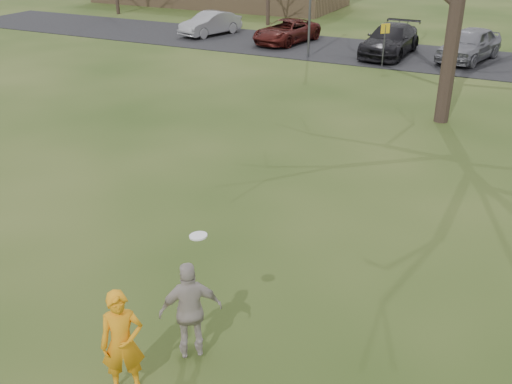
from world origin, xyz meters
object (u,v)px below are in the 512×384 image
at_px(catching_play, 191,310).
at_px(car_4, 470,44).
at_px(car_1, 210,23).
at_px(car_2, 286,31).
at_px(car_3, 390,40).
at_px(player_defender, 122,343).

bearing_deg(catching_play, car_4, 87.64).
xyz_separation_m(car_1, car_4, (15.06, -0.31, 0.12)).
bearing_deg(car_2, car_4, 9.49).
xyz_separation_m(car_2, catching_play, (8.94, -24.75, 0.29)).
relative_size(car_1, car_3, 0.79).
distance_m(car_2, car_4, 9.96).
bearing_deg(car_4, player_defender, -79.32).
relative_size(car_1, car_2, 0.89).
height_order(car_3, car_4, car_4).
xyz_separation_m(car_3, car_4, (3.88, 0.48, 0.04)).
distance_m(player_defender, car_2, 27.13).
distance_m(car_4, catching_play, 24.67).
relative_size(player_defender, car_3, 0.34).
bearing_deg(car_3, car_4, 9.06).
xyz_separation_m(car_2, car_4, (9.96, -0.10, 0.16)).
height_order(player_defender, car_2, player_defender).
bearing_deg(car_2, player_defender, -61.93).
bearing_deg(car_2, car_3, 4.60).
height_order(car_2, catching_play, catching_play).
bearing_deg(player_defender, catching_play, 24.81).
distance_m(car_3, car_4, 3.91).
xyz_separation_m(player_defender, car_1, (-13.50, 26.02, -0.17)).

